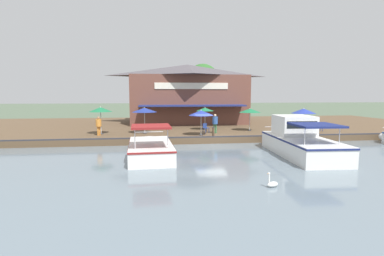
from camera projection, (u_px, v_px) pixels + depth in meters
name	position (u px, v px, depth m)	size (l,w,h in m)	color
ground_plane	(211.00, 145.00, 24.73)	(220.00, 220.00, 0.00)	#4C5B47
quay_deck	(194.00, 127.00, 35.53)	(22.00, 56.00, 0.60)	brown
quay_edge_fender	(211.00, 137.00, 24.75)	(0.20, 50.40, 0.10)	#2D2D33
waterfront_restaurant	(188.00, 93.00, 37.35)	(10.11, 14.40, 7.18)	brown
patio_umbrella_by_entrance	(250.00, 111.00, 28.99)	(2.07, 2.07, 2.21)	#B7B7B7
patio_umbrella_near_quay_edge	(100.00, 110.00, 26.52)	(2.00, 2.00, 2.45)	#B7B7B7
patio_umbrella_mid_patio_right	(205.00, 109.00, 29.60)	(1.74, 1.74, 2.26)	#B7B7B7
patio_umbrella_mid_patio_left	(144.00, 110.00, 27.02)	(2.24, 2.24, 2.38)	#B7B7B7
patio_umbrella_far_corner	(304.00, 111.00, 28.16)	(2.24, 2.24, 2.25)	#B7B7B7
patio_umbrella_back_row	(201.00, 113.00, 25.76)	(2.15, 2.15, 2.22)	#B7B7B7
cafe_chair_under_first_umbrella	(281.00, 125.00, 30.01)	(0.46, 0.46, 0.85)	navy
cafe_chair_beside_entrance	(319.00, 126.00, 28.86)	(0.46, 0.46, 0.85)	navy
cafe_chair_back_row_seat	(206.00, 127.00, 27.83)	(0.58, 0.58, 0.85)	navy
person_near_entrance	(99.00, 124.00, 25.72)	(0.46, 0.46, 1.64)	orange
person_mid_patio	(215.00, 121.00, 27.27)	(0.49, 0.49, 1.74)	#337547
motorboat_distant_upstream	(296.00, 140.00, 20.82)	(9.15, 3.40, 2.58)	white
motorboat_second_along	(150.00, 147.00, 19.87)	(7.14, 2.95, 2.25)	white
mooring_post	(213.00, 132.00, 24.99)	(0.22, 0.22, 0.82)	#473323
swan	(272.00, 184.00, 13.25)	(0.44, 0.62, 0.69)	white
tree_downstream_bank	(202.00, 81.00, 39.58)	(4.62, 4.40, 7.54)	brown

